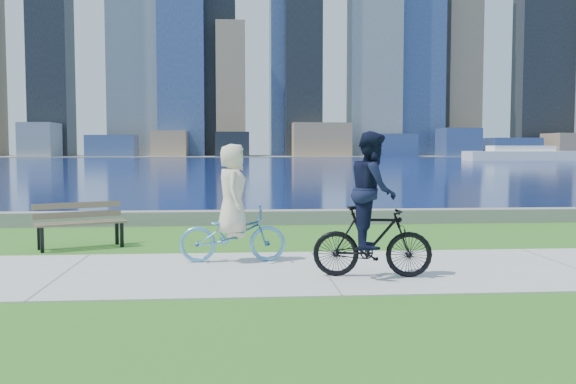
% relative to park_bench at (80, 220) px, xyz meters
% --- Properties ---
extents(ground, '(320.00, 320.00, 0.00)m').
position_rel_park_bench_xyz_m(ground, '(4.38, -2.70, -0.53)').
color(ground, '#28631A').
rests_on(ground, ground).
extents(concrete_path, '(80.00, 3.50, 0.02)m').
position_rel_park_bench_xyz_m(concrete_path, '(4.38, -2.70, -0.52)').
color(concrete_path, '#AFB0AA').
rests_on(concrete_path, ground).
extents(seawall, '(90.00, 0.50, 0.35)m').
position_rel_park_bench_xyz_m(seawall, '(4.38, 3.50, -0.36)').
color(seawall, slate).
rests_on(seawall, ground).
extents(bay_water, '(320.00, 131.00, 0.01)m').
position_rel_park_bench_xyz_m(bay_water, '(4.38, 69.30, -0.53)').
color(bay_water, '#0C194E').
rests_on(bay_water, ground).
extents(far_shore, '(320.00, 30.00, 0.12)m').
position_rel_park_bench_xyz_m(far_shore, '(4.38, 127.30, -0.47)').
color(far_shore, gray).
rests_on(far_shore, ground).
extents(city_skyline, '(174.31, 21.78, 76.00)m').
position_rel_park_bench_xyz_m(city_skyline, '(9.27, 126.73, 24.72)').
color(city_skyline, '#8D7256').
rests_on(city_skyline, ground).
extents(ferry_far, '(16.05, 4.59, 2.18)m').
position_rel_park_bench_xyz_m(ferry_far, '(44.47, 78.39, 0.38)').
color(ferry_far, white).
rests_on(ferry_far, ground).
extents(park_bench, '(1.77, 1.22, 0.87)m').
position_rel_park_bench_xyz_m(park_bench, '(0.00, 0.00, 0.00)').
color(park_bench, black).
rests_on(park_bench, ground).
extents(cyclist_woman, '(0.64, 1.78, 1.98)m').
position_rel_park_bench_xyz_m(cyclist_woman, '(2.95, -1.85, 0.22)').
color(cyclist_woman, '#55A0CE').
rests_on(cyclist_woman, ground).
extents(cyclist_man, '(0.78, 1.81, 2.16)m').
position_rel_park_bench_xyz_m(cyclist_man, '(5.03, -3.30, 0.40)').
color(cyclist_man, black).
rests_on(cyclist_man, ground).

